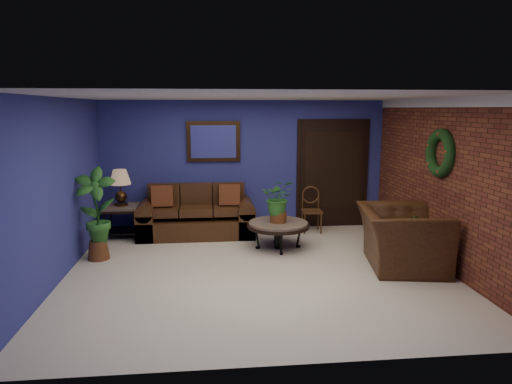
{
  "coord_description": "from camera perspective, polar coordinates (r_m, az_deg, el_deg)",
  "views": [
    {
      "loc": [
        -0.68,
        -6.31,
        2.34
      ],
      "look_at": [
        0.02,
        0.55,
        1.08
      ],
      "focal_mm": 32.0,
      "sensor_mm": 36.0,
      "label": 1
    }
  ],
  "objects": [
    {
      "name": "closet_door",
      "position": [
        9.2,
        9.53,
        2.18
      ],
      "size": [
        1.44,
        0.06,
        2.18
      ],
      "primitive_type": "cube",
      "color": "black",
      "rests_on": "wall_back"
    },
    {
      "name": "wall_left",
      "position": [
        6.73,
        -23.66,
        0.17
      ],
      "size": [
        0.04,
        5.0,
        2.5
      ],
      "primitive_type": "cube",
      "color": "navy",
      "rests_on": "ground"
    },
    {
      "name": "side_chair",
      "position": [
        8.84,
        6.93,
        -1.78
      ],
      "size": [
        0.39,
        0.39,
        0.87
      ],
      "rotation": [
        0.0,
        0.0,
        -0.06
      ],
      "color": "#522C17",
      "rests_on": "ground"
    },
    {
      "name": "floor_plant",
      "position": [
        7.5,
        18.3,
        -5.41
      ],
      "size": [
        0.37,
        0.32,
        0.73
      ],
      "color": "brown",
      "rests_on": "ground"
    },
    {
      "name": "wall_back",
      "position": [
        8.91,
        -1.42,
        3.35
      ],
      "size": [
        5.5,
        0.04,
        2.5
      ],
      "primitive_type": "cube",
      "color": "navy",
      "rests_on": "ground"
    },
    {
      "name": "coffee_table",
      "position": [
        7.73,
        2.79,
        -4.21
      ],
      "size": [
        1.06,
        1.06,
        0.45
      ],
      "rotation": [
        0.0,
        0.0,
        -0.11
      ],
      "color": "#4C4743",
      "rests_on": "ground"
    },
    {
      "name": "crown_molding",
      "position": [
        7.17,
        22.85,
        10.3
      ],
      "size": [
        0.03,
        5.0,
        0.14
      ],
      "primitive_type": "cube",
      "color": "white",
      "rests_on": "wall_right_brick"
    },
    {
      "name": "sofa",
      "position": [
        8.64,
        -7.4,
        -3.27
      ],
      "size": [
        2.13,
        0.92,
        0.96
      ],
      "color": "#452713",
      "rests_on": "ground"
    },
    {
      "name": "wall_right_brick",
      "position": [
        7.27,
        22.4,
        0.96
      ],
      "size": [
        0.04,
        5.0,
        2.5
      ],
      "primitive_type": "cube",
      "color": "brown",
      "rests_on": "ground"
    },
    {
      "name": "ceiling",
      "position": [
        6.35,
        0.3,
        11.81
      ],
      "size": [
        5.5,
        5.0,
        0.02
      ],
      "primitive_type": "cube",
      "color": "silver",
      "rests_on": "wall_back"
    },
    {
      "name": "floor",
      "position": [
        6.77,
        0.28,
        -9.86
      ],
      "size": [
        5.5,
        5.5,
        0.0
      ],
      "primitive_type": "plane",
      "color": "beige",
      "rests_on": "ground"
    },
    {
      "name": "end_table",
      "position": [
        8.73,
        -16.41,
        -2.52
      ],
      "size": [
        0.65,
        0.65,
        0.6
      ],
      "color": "#4C4743",
      "rests_on": "ground"
    },
    {
      "name": "wreath",
      "position": [
        7.23,
        22.04,
        4.54
      ],
      "size": [
        0.16,
        0.72,
        0.72
      ],
      "primitive_type": "torus",
      "rotation": [
        0.0,
        1.57,
        0.0
      ],
      "color": "black",
      "rests_on": "wall_right_brick"
    },
    {
      "name": "tall_plant",
      "position": [
        7.5,
        -19.38,
        -2.18
      ],
      "size": [
        0.66,
        0.46,
        1.46
      ],
      "color": "brown",
      "rests_on": "ground"
    },
    {
      "name": "armchair",
      "position": [
        7.17,
        17.73,
        -5.5
      ],
      "size": [
        1.4,
        1.54,
        0.88
      ],
      "primitive_type": "imported",
      "rotation": [
        0.0,
        0.0,
        1.4
      ],
      "color": "#452713",
      "rests_on": "ground"
    },
    {
      "name": "wall_mirror",
      "position": [
        8.8,
        -5.34,
        6.29
      ],
      "size": [
        1.02,
        0.06,
        0.77
      ],
      "primitive_type": "cube",
      "color": "#3F2810",
      "rests_on": "wall_back"
    },
    {
      "name": "coffee_plant",
      "position": [
        7.63,
        2.82,
        -0.88
      ],
      "size": [
        0.59,
        0.52,
        0.73
      ],
      "color": "brown",
      "rests_on": "coffee_table"
    },
    {
      "name": "table_lamp",
      "position": [
        8.62,
        -16.6,
        1.07
      ],
      "size": [
        0.39,
        0.39,
        0.64
      ],
      "color": "#3F2810",
      "rests_on": "end_table"
    }
  ]
}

